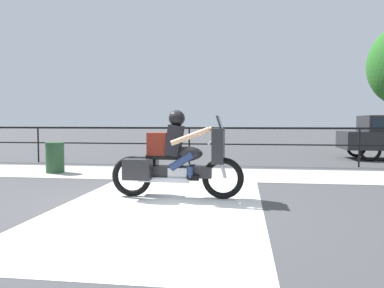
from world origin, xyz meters
name	(u,v)px	position (x,y,z in m)	size (l,w,h in m)	color
ground_plane	(143,201)	(0.00, 0.00, 0.00)	(120.00, 120.00, 0.00)	#424244
sidewalk_band	(178,174)	(0.00, 3.40, 0.01)	(44.00, 2.40, 0.01)	#A8A59E
crosswalk_band	(162,204)	(0.38, -0.20, 0.00)	(3.22, 6.00, 0.01)	silver
fence_railing	(189,135)	(0.00, 5.51, 0.93)	(36.00, 0.05, 1.18)	black
motorcycle	(176,159)	(0.50, 0.40, 0.70)	(2.39, 0.76, 1.56)	black
trash_bin	(55,158)	(-3.24, 3.12, 0.41)	(0.49, 0.49, 0.81)	#284C2D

